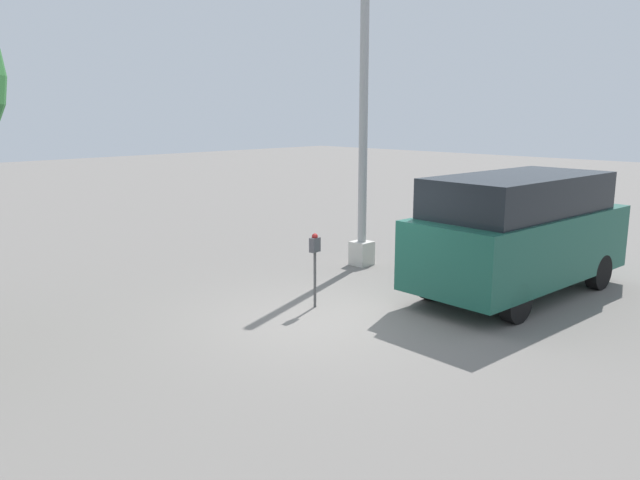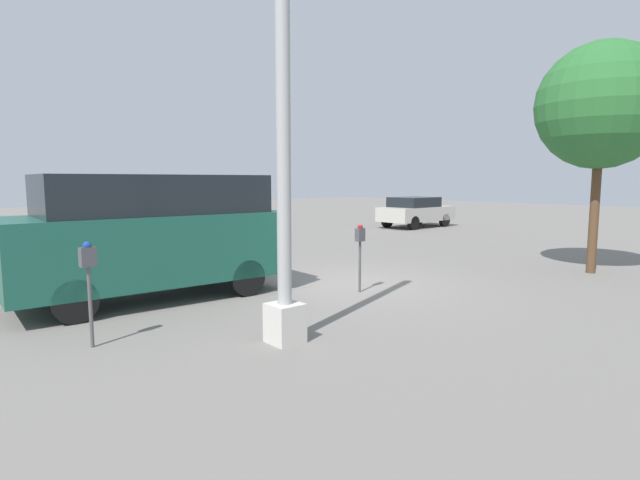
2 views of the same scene
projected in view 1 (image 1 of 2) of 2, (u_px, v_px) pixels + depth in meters
ground_plane at (331, 319)px, 10.68m from camera, size 80.00×80.00×0.00m
parking_meter_near at (315, 253)px, 11.16m from camera, size 0.21×0.13×1.37m
parking_meter_far at (470, 217)px, 14.69m from camera, size 0.21×0.13×1.44m
lamp_post at (363, 166)px, 14.06m from camera, size 0.44×0.44×6.08m
parked_van at (520, 231)px, 11.91m from camera, size 5.06×2.28×2.34m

